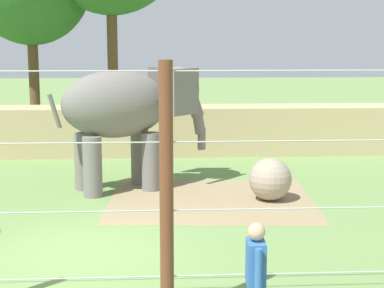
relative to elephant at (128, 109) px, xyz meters
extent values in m
plane|color=#6B8E4C|center=(-0.71, -5.01, -2.15)|extent=(120.00, 120.00, 0.00)
cube|color=#937F5B|center=(2.10, -1.28, -2.15)|extent=(5.30, 4.62, 0.01)
cube|color=tan|center=(-0.71, 5.12, -1.31)|extent=(36.00, 1.80, 1.68)
cylinder|color=slate|center=(0.26, 0.56, -1.38)|extent=(0.49, 0.49, 1.55)
cylinder|color=slate|center=(0.58, -0.23, -1.38)|extent=(0.49, 0.49, 1.55)
cylinder|color=slate|center=(-1.20, -0.03, -1.38)|extent=(0.49, 0.49, 1.55)
cylinder|color=slate|center=(-0.89, -0.82, -1.38)|extent=(0.49, 0.49, 1.55)
ellipsoid|color=slate|center=(-0.31, -0.13, 0.15)|extent=(3.24, 2.51, 1.77)
ellipsoid|color=slate|center=(1.36, 0.55, 0.46)|extent=(1.47, 1.54, 1.28)
cube|color=slate|center=(1.01, 1.12, 0.46)|extent=(1.00, 0.16, 1.22)
cube|color=slate|center=(1.50, -0.11, 0.46)|extent=(0.76, 0.80, 1.22)
cylinder|color=slate|center=(1.80, 0.73, 0.00)|extent=(0.63, 0.53, 0.69)
cylinder|color=slate|center=(1.92, 0.77, -0.48)|extent=(0.47, 0.42, 0.65)
cylinder|color=slate|center=(2.00, 0.81, -0.94)|extent=(0.29, 0.29, 0.61)
cylinder|color=slate|center=(-1.80, -0.73, 0.04)|extent=(0.35, 0.23, 0.88)
sphere|color=gray|center=(3.55, -1.41, -1.62)|extent=(1.06, 1.06, 1.06)
cylinder|color=brown|center=(0.90, -7.70, -0.34)|extent=(0.19, 0.19, 3.62)
cylinder|color=#B7B7BC|center=(-0.71, -7.70, -1.50)|extent=(11.56, 0.02, 0.02)
cylinder|color=#B7B7BC|center=(-0.71, -7.70, -0.56)|extent=(11.56, 0.02, 0.02)
cylinder|color=#B7B7BC|center=(-0.71, -7.70, 0.38)|extent=(11.56, 0.02, 0.02)
cylinder|color=#B7B7BC|center=(-0.71, -7.70, 1.33)|extent=(11.56, 0.02, 0.02)
cube|color=#3366B2|center=(1.99, -8.58, -0.99)|extent=(0.24, 0.37, 0.56)
sphere|color=tan|center=(1.99, -8.58, -0.59)|extent=(0.22, 0.22, 0.22)
cylinder|color=#3366B2|center=(1.98, -8.81, -0.99)|extent=(0.09, 0.09, 0.54)
cylinder|color=#3366B2|center=(2.00, -8.34, -0.99)|extent=(0.09, 0.09, 0.54)
cube|color=black|center=(1.92, -8.31, -1.21)|extent=(0.02, 0.07, 0.14)
cylinder|color=brown|center=(-4.57, 10.17, 0.02)|extent=(0.44, 0.44, 4.33)
cylinder|color=brown|center=(-1.12, 9.55, 0.69)|extent=(0.44, 0.44, 5.67)
camera|label=1|loc=(0.82, -15.31, 1.65)|focal=54.30mm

